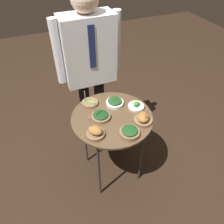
# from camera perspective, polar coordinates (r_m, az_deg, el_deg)

# --- Properties ---
(ground_plane) EXTENTS (8.00, 8.00, 0.00)m
(ground_plane) POSITION_cam_1_polar(r_m,az_deg,el_deg) (2.37, -0.00, -14.57)
(ground_plane) COLOR black
(serving_cart) EXTENTS (0.68, 0.68, 0.75)m
(serving_cart) POSITION_cam_1_polar(r_m,az_deg,el_deg) (1.84, -0.00, -2.45)
(serving_cart) COLOR brown
(serving_cart) RESTS_ON ground_plane
(bowl_spinach_front_right) EXTENTS (0.16, 0.16, 0.17)m
(bowl_spinach_front_right) POSITION_cam_1_polar(r_m,az_deg,el_deg) (1.77, -2.93, -1.02)
(bowl_spinach_front_right) COLOR brown
(bowl_spinach_front_right) RESTS_ON serving_cart
(bowl_broccoli_back_right) EXTENTS (0.14, 0.14, 0.06)m
(bowl_broccoli_back_right) POSITION_cam_1_polar(r_m,az_deg,el_deg) (1.89, 6.35, 1.68)
(bowl_broccoli_back_right) COLOR silver
(bowl_broccoli_back_right) RESTS_ON serving_cart
(bowl_asparagus_near_rim) EXTENTS (0.14, 0.14, 0.13)m
(bowl_asparagus_near_rim) POSITION_cam_1_polar(r_m,az_deg,el_deg) (1.92, -5.77, 2.42)
(bowl_asparagus_near_rim) COLOR brown
(bowl_asparagus_near_rim) RESTS_ON serving_cart
(bowl_spinach_front_left) EXTENTS (0.15, 0.15, 0.06)m
(bowl_spinach_front_left) POSITION_cam_1_polar(r_m,az_deg,el_deg) (1.65, 4.62, -5.23)
(bowl_spinach_front_left) COLOR brown
(bowl_spinach_front_left) RESTS_ON serving_cart
(bowl_spinach_far_rim) EXTENTS (0.15, 0.15, 0.05)m
(bowl_spinach_far_rim) POSITION_cam_1_polar(r_m,az_deg,el_deg) (1.90, 0.75, 2.56)
(bowl_spinach_far_rim) COLOR silver
(bowl_spinach_far_rim) RESTS_ON serving_cart
(bowl_roast_back_left) EXTENTS (0.15, 0.15, 0.17)m
(bowl_roast_back_left) POSITION_cam_1_polar(r_m,az_deg,el_deg) (1.75, 8.15, -1.78)
(bowl_roast_back_left) COLOR brown
(bowl_roast_back_left) RESTS_ON serving_cart
(bowl_roast_front_center) EXTENTS (0.14, 0.14, 0.17)m
(bowl_roast_front_center) POSITION_cam_1_polar(r_m,az_deg,el_deg) (1.63, -4.37, -5.25)
(bowl_roast_front_center) COLOR brown
(bowl_roast_front_center) RESTS_ON serving_cart
(waiter_figure) EXTENTS (0.60, 0.23, 1.64)m
(waiter_figure) POSITION_cam_1_polar(r_m,az_deg,el_deg) (2.01, -6.01, 13.80)
(waiter_figure) COLOR black
(waiter_figure) RESTS_ON ground_plane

